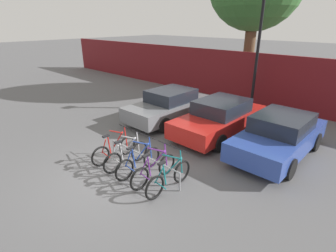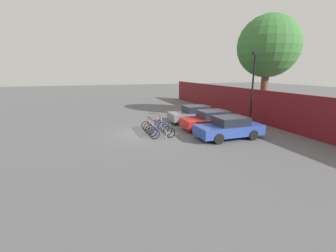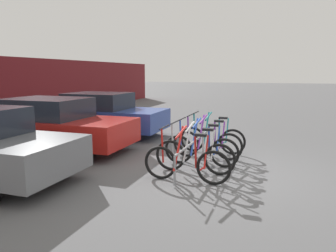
{
  "view_description": "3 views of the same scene",
  "coord_description": "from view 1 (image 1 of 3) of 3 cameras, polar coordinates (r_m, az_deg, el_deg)",
  "views": [
    {
      "loc": [
        5.66,
        -3.8,
        4.23
      ],
      "look_at": [
        0.15,
        2.07,
        0.99
      ],
      "focal_mm": 28.0,
      "sensor_mm": 36.0,
      "label": 1
    },
    {
      "loc": [
        14.72,
        -3.62,
        4.16
      ],
      "look_at": [
        1.85,
        0.81,
        0.85
      ],
      "focal_mm": 24.0,
      "sensor_mm": 36.0,
      "label": 2
    },
    {
      "loc": [
        -6.55,
        -1.12,
        2.07
      ],
      "look_at": [
        0.23,
        1.24,
        0.89
      ],
      "focal_mm": 35.0,
      "sensor_mm": 36.0,
      "label": 3
    }
  ],
  "objects": [
    {
      "name": "ground_plane",
      "position": [
        8.02,
        -11.17,
        -10.35
      ],
      "size": [
        120.0,
        120.0,
        0.0
      ],
      "primitive_type": "plane",
      "color": "#59595B"
    },
    {
      "name": "hoarding_wall",
      "position": [
        14.74,
        19.99,
        9.35
      ],
      "size": [
        36.0,
        0.16,
        2.7
      ],
      "primitive_type": "cube",
      "color": "maroon",
      "rests_on": "ground"
    },
    {
      "name": "bike_rack",
      "position": [
        7.84,
        -5.53,
        -6.81
      ],
      "size": [
        2.96,
        0.04,
        0.57
      ],
      "color": "gray",
      "rests_on": "ground"
    },
    {
      "name": "bicycle_red",
      "position": [
        8.66,
        -11.58,
        -4.98
      ],
      "size": [
        0.68,
        1.71,
        1.05
      ],
      "rotation": [
        0.0,
        0.0,
        -0.03
      ],
      "color": "black",
      "rests_on": "ground"
    },
    {
      "name": "bicycle_silver",
      "position": [
        8.21,
        -9.04,
        -6.36
      ],
      "size": [
        0.68,
        1.71,
        1.05
      ],
      "rotation": [
        0.0,
        0.0,
        0.05
      ],
      "color": "black",
      "rests_on": "ground"
    },
    {
      "name": "bicycle_blue",
      "position": [
        7.82,
        -6.41,
        -7.76
      ],
      "size": [
        0.68,
        1.71,
        1.05
      ],
      "rotation": [
        0.0,
        0.0,
        -0.06
      ],
      "color": "black",
      "rests_on": "ground"
    },
    {
      "name": "bicycle_purple",
      "position": [
        7.4,
        -3.1,
        -9.49
      ],
      "size": [
        0.68,
        1.71,
        1.05
      ],
      "rotation": [
        0.0,
        0.0,
        0.07
      ],
      "color": "black",
      "rests_on": "ground"
    },
    {
      "name": "bicycle_teal",
      "position": [
        7.05,
        0.22,
        -11.18
      ],
      "size": [
        0.68,
        1.71,
        1.05
      ],
      "rotation": [
        0.0,
        0.0,
        -0.01
      ],
      "color": "black",
      "rests_on": "ground"
    },
    {
      "name": "car_grey",
      "position": [
        11.85,
        0.38,
        4.54
      ],
      "size": [
        1.91,
        4.26,
        1.4
      ],
      "color": "slate",
      "rests_on": "ground"
    },
    {
      "name": "car_red",
      "position": [
        10.51,
        11.21,
        1.81
      ],
      "size": [
        1.91,
        4.38,
        1.4
      ],
      "color": "red",
      "rests_on": "ground"
    },
    {
      "name": "car_blue",
      "position": [
        9.47,
        23.07,
        -1.88
      ],
      "size": [
        1.91,
        4.22,
        1.4
      ],
      "color": "#2D479E",
      "rests_on": "ground"
    },
    {
      "name": "lamp_post",
      "position": [
        13.6,
        19.07,
        16.25
      ],
      "size": [
        0.24,
        0.44,
        5.61
      ],
      "color": "black",
      "rests_on": "ground"
    }
  ]
}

